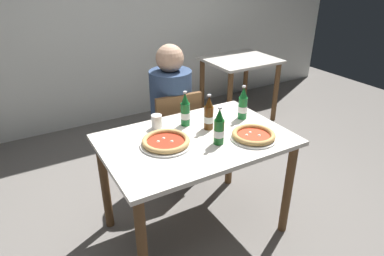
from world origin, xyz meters
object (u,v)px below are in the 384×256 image
Objects in this scene: pizza_marinara_far at (253,136)px; beer_bottle_center at (219,129)px; chair_behind_table at (174,132)px; paper_cup at (157,122)px; dining_table_background at (239,72)px; beer_bottle_left at (243,105)px; beer_bottle_extra at (209,115)px; diner_seated at (172,119)px; dining_table_main at (196,153)px; pizza_margherita_near at (166,142)px; beer_bottle_right at (185,111)px.

pizza_marinara_far is 0.25m from beer_bottle_center.
chair_behind_table is 0.56m from paper_cup.
chair_behind_table is 1.06× the size of dining_table_background.
beer_bottle_extra is at bearing -175.94° from beer_bottle_left.
diner_seated is at bearing -149.26° from dining_table_background.
beer_bottle_center is 2.60× the size of paper_cup.
pizza_margherita_near is (-0.21, 0.02, 0.13)m from dining_table_main.
beer_bottle_left is at bearing 123.82° from chair_behind_table.
beer_bottle_extra is at bearing -31.80° from paper_cup.
beer_bottle_left is 0.43m from beer_bottle_center.
chair_behind_table is 3.44× the size of beer_bottle_center.
beer_bottle_right is at bearing -16.15° from paper_cup.
beer_bottle_center is 0.46m from paper_cup.
diner_seated reaches higher than beer_bottle_right.
pizza_margherita_near is (-0.36, -0.59, 0.29)m from chair_behind_table.
paper_cup is (-0.30, 0.19, -0.06)m from beer_bottle_extra.
beer_bottle_left is 2.60× the size of paper_cup.
dining_table_main is 0.39m from pizza_marinara_far.
beer_bottle_center reaches higher than paper_cup.
beer_bottle_left reaches higher than dining_table_main.
dining_table_main is at bearing -4.23° from pizza_margherita_near.
beer_bottle_left is 0.42m from beer_bottle_right.
beer_bottle_left and beer_bottle_extra have the same top height.
dining_table_main is 1.41× the size of chair_behind_table.
dining_table_background is at bearing 36.11° from paper_cup.
beer_bottle_center is (-0.06, -0.74, 0.37)m from chair_behind_table.
beer_bottle_center is at bearing -57.07° from dining_table_main.
dining_table_main is 12.63× the size of paper_cup.
chair_behind_table is 0.83m from beer_bottle_center.
pizza_margherita_near reaches higher than dining_table_background.
diner_seated is 0.54m from beer_bottle_right.
beer_bottle_center is 0.21m from beer_bottle_extra.
beer_bottle_left is (0.30, -0.51, 0.37)m from chair_behind_table.
beer_bottle_extra is (0.11, -0.13, 0.00)m from beer_bottle_right.
dining_table_background is at bearing 48.88° from beer_bottle_center.
chair_behind_table is 1.54m from dining_table_background.
beer_bottle_extra is 2.60× the size of paper_cup.
beer_bottle_center is (0.09, -0.13, 0.22)m from dining_table_main.
beer_bottle_right is (-0.05, 0.34, 0.00)m from beer_bottle_center.
pizza_marinara_far is 0.49m from beer_bottle_right.
chair_behind_table is 0.75m from pizza_margherita_near.
diner_seated is 0.89m from pizza_marinara_far.
beer_bottle_extra reaches higher than dining_table_main.
beer_bottle_right is (-0.28, 0.39, 0.08)m from pizza_marinara_far.
dining_table_background is at bearing 40.93° from beer_bottle_right.
paper_cup is at bearing -143.89° from dining_table_background.
diner_seated is (0.00, 0.05, 0.10)m from chair_behind_table.
pizza_margherita_near is 0.66m from beer_bottle_left.
dining_table_background is 2.46× the size of pizza_margherita_near.
beer_bottle_center reaches higher than pizza_marinara_far.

